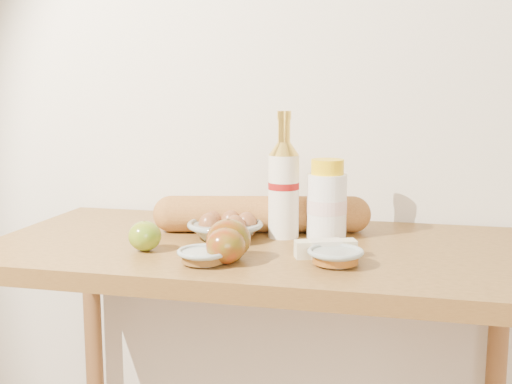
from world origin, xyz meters
TOP-DOWN VIEW (x-y plane):
  - back_wall at (0.00, 1.51)m, footprint 3.50×0.02m
  - table at (0.00, 1.18)m, footprint 1.20×0.60m
  - bourbon_bottle at (0.04, 1.25)m, footprint 0.09×0.09m
  - cream_bottle at (0.14, 1.27)m, footprint 0.10×0.10m
  - egg_bowl at (-0.08, 1.21)m, footprint 0.20×0.20m
  - baguette at (-0.02, 1.29)m, footprint 0.53×0.20m
  - apple_yellowgreen at (-0.22, 1.06)m, footprint 0.08×0.08m
  - apple_redgreen_front at (-0.03, 1.03)m, footprint 0.10×0.10m
  - apple_redgreen_right at (-0.03, 1.00)m, footprint 0.09×0.09m
  - sugar_bowl at (-0.07, 0.99)m, footprint 0.11×0.11m
  - syrup_bowl at (0.19, 1.04)m, footprint 0.12×0.12m
  - butter_stick at (0.16, 1.10)m, footprint 0.13×0.08m

SIDE VIEW (x-z plane):
  - table at x=0.00m, z-range 0.33..1.23m
  - sugar_bowl at x=-0.07m, z-range 0.90..0.93m
  - syrup_bowl at x=0.19m, z-range 0.90..0.93m
  - butter_stick at x=0.16m, z-range 0.90..0.94m
  - egg_bowl at x=-0.08m, z-range 0.89..0.96m
  - apple_yellowgreen at x=-0.22m, z-range 0.90..0.96m
  - apple_redgreen_right at x=-0.03m, z-range 0.90..0.97m
  - apple_redgreen_front at x=-0.03m, z-range 0.90..0.98m
  - baguette at x=-0.02m, z-range 0.90..0.99m
  - cream_bottle at x=0.14m, z-range 0.89..1.07m
  - bourbon_bottle at x=0.04m, z-range 0.87..1.16m
  - back_wall at x=0.00m, z-range 0.00..2.60m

